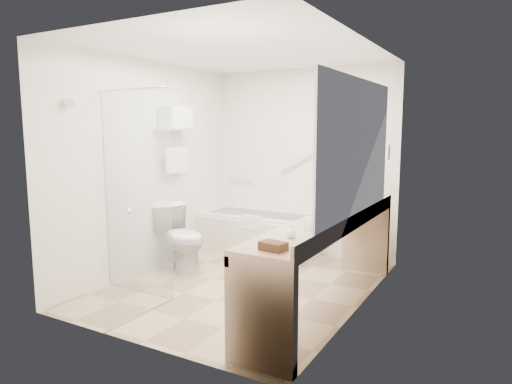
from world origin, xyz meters
The scene contains 25 objects.
floor centered at (0.00, 0.00, 0.00)m, with size 3.20×3.20×0.00m, color tan.
ceiling centered at (0.00, 0.00, 2.50)m, with size 2.60×3.20×0.10m, color white.
wall_back centered at (0.00, 1.60, 1.25)m, with size 2.60×0.10×2.50m, color silver.
wall_front centered at (0.00, -1.60, 1.25)m, with size 2.60×0.10×2.50m, color silver.
wall_left centered at (-1.30, 0.00, 1.25)m, with size 0.10×3.20×2.50m, color silver.
wall_right centered at (1.30, 0.00, 1.25)m, with size 0.10×3.20×2.50m, color silver.
bathtub centered at (-0.50, 1.24, 0.28)m, with size 1.60×0.73×0.59m.
grab_bar_short centered at (-0.95, 1.56, 0.95)m, with size 0.03×0.03×0.40m, color silver.
grab_bar_long centered at (-0.05, 1.56, 1.25)m, with size 0.03×0.03×0.60m, color silver.
shower_enclosure centered at (-0.63, -0.93, 1.07)m, with size 0.96×0.91×2.11m.
towel_shelf centered at (-1.17, 0.35, 1.75)m, with size 0.24×0.55×0.81m.
vanity_counter centered at (1.02, -0.15, 0.64)m, with size 0.55×2.70×0.95m.
sink centered at (1.05, 0.25, 0.82)m, with size 0.40×0.52×0.14m, color white.
faucet centered at (1.20, 0.25, 0.93)m, with size 0.03×0.03×0.14m, color silver.
mirror centered at (1.29, -0.15, 1.55)m, with size 0.02×2.00×1.20m, color #ACB0B8.
hairdryer_unit centered at (1.25, 1.05, 1.45)m, with size 0.08×0.10×0.18m, color white.
toilet centered at (-0.95, 0.12, 0.39)m, with size 0.45×0.80×0.78m, color white.
amenity_basket centered at (1.05, -1.32, 0.88)m, with size 0.19×0.12×0.06m, color #402816.
soap_bottle_a centered at (1.02, -0.59, 0.88)m, with size 0.07×0.15×0.07m, color white.
soap_bottle_b centered at (1.00, -0.91, 0.89)m, with size 0.09×0.11×0.09m, color white.
water_bottle_left centered at (1.01, 0.40, 0.94)m, with size 0.06×0.06×0.19m.
water_bottle_mid centered at (0.89, 0.60, 0.95)m, with size 0.07×0.07×0.22m.
water_bottle_right centered at (1.04, 0.43, 0.94)m, with size 0.06×0.06×0.19m.
drinking_glass_near centered at (0.97, 0.87, 0.90)m, with size 0.07×0.07×0.09m, color silver.
drinking_glass_far centered at (1.01, 0.75, 0.90)m, with size 0.07×0.07×0.09m, color silver.
Camera 1 is at (2.50, -4.14, 1.72)m, focal length 32.00 mm.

